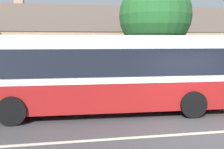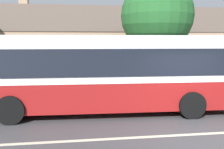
# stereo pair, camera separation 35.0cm
# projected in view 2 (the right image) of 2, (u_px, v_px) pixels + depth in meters

# --- Properties ---
(ground_plane) EXTENTS (300.00, 300.00, 0.00)m
(ground_plane) POSITION_uv_depth(u_px,v_px,m) (199.00, 134.00, 7.64)
(ground_plane) COLOR #424244
(sidewalk_far) EXTENTS (60.00, 3.00, 0.15)m
(sidewalk_far) POSITION_uv_depth(u_px,v_px,m) (146.00, 92.00, 13.52)
(sidewalk_far) COLOR #ADAAA3
(sidewalk_far) RESTS_ON ground
(lane_divider_stripe) EXTENTS (60.00, 0.16, 0.01)m
(lane_divider_stripe) POSITION_uv_depth(u_px,v_px,m) (199.00, 134.00, 7.64)
(lane_divider_stripe) COLOR beige
(lane_divider_stripe) RESTS_ON ground
(community_building) EXTENTS (26.70, 10.50, 6.74)m
(community_building) POSITION_uv_depth(u_px,v_px,m) (112.00, 53.00, 21.05)
(community_building) COLOR tan
(community_building) RESTS_ON ground
(transit_bus) EXTENTS (11.18, 3.05, 3.03)m
(transit_bus) POSITION_uv_depth(u_px,v_px,m) (98.00, 71.00, 9.87)
(transit_bus) COLOR maroon
(transit_bus) RESTS_ON ground
(bench_down_street) EXTENTS (1.77, 0.51, 0.94)m
(bench_down_street) POSITION_uv_depth(u_px,v_px,m) (59.00, 86.00, 12.46)
(bench_down_street) COLOR brown
(bench_down_street) RESTS_ON sidewalk_far
(street_tree_primary) EXTENTS (4.04, 4.04, 6.25)m
(street_tree_primary) POSITION_uv_depth(u_px,v_px,m) (159.00, 18.00, 13.97)
(street_tree_primary) COLOR #4C3828
(street_tree_primary) RESTS_ON ground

